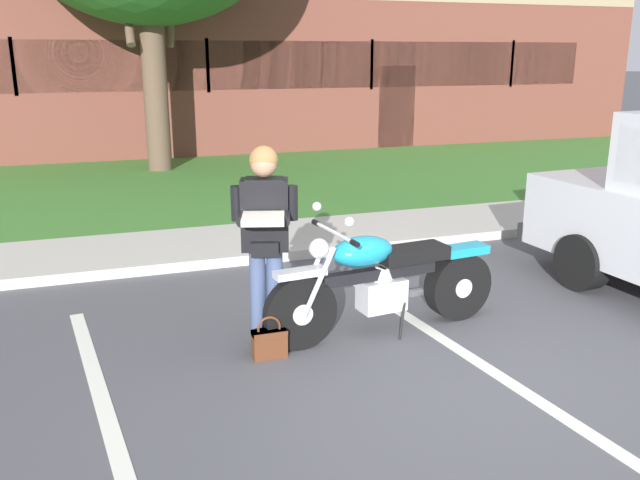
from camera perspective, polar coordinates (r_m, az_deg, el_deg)
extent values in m
plane|color=#4C4C51|center=(5.30, 11.85, -11.73)|extent=(140.00, 140.00, 0.00)
cube|color=#B7B2A8|center=(8.19, -0.49, -0.98)|extent=(60.00, 0.20, 0.12)
cube|color=#B7B2A8|center=(8.98, -2.23, 0.37)|extent=(60.00, 1.50, 0.08)
cube|color=#3D752D|center=(13.03, -7.77, 5.01)|extent=(60.00, 7.04, 0.06)
cube|color=silver|center=(4.83, -17.47, -14.97)|extent=(0.56, 4.39, 0.01)
cube|color=silver|center=(5.60, 13.59, -10.23)|extent=(0.56, 4.39, 0.01)
cylinder|color=black|center=(5.60, -1.68, -6.22)|extent=(0.65, 0.17, 0.64)
cylinder|color=silver|center=(5.60, -1.68, -6.22)|extent=(0.19, 0.14, 0.18)
cylinder|color=black|center=(6.37, 11.66, -3.81)|extent=(0.66, 0.25, 0.64)
cylinder|color=silver|center=(6.37, 11.66, -3.81)|extent=(0.20, 0.22, 0.18)
cube|color=silver|center=(5.48, -1.71, -2.82)|extent=(0.45, 0.19, 0.06)
cube|color=teal|center=(6.29, 12.19, -0.82)|extent=(0.46, 0.24, 0.08)
cylinder|color=silver|center=(5.49, -0.07, -3.58)|extent=(0.31, 0.08, 0.58)
cylinder|color=silver|center=(5.62, -0.76, -3.09)|extent=(0.31, 0.08, 0.58)
sphere|color=silver|center=(5.49, -0.09, -0.73)|extent=(0.17, 0.17, 0.17)
cylinder|color=silver|center=(5.52, 1.23, 0.64)|extent=(0.11, 0.72, 0.03)
cylinder|color=black|center=(5.21, 2.99, -0.29)|extent=(0.05, 0.10, 0.04)
cylinder|color=black|center=(5.83, -0.34, 1.47)|extent=(0.05, 0.10, 0.04)
sphere|color=silver|center=(5.21, 2.51, 1.54)|extent=(0.08, 0.08, 0.08)
sphere|color=silver|center=(5.73, -0.28, 2.87)|extent=(0.08, 0.08, 0.08)
cube|color=black|center=(5.84, 5.06, -2.84)|extent=(1.10, 0.21, 0.10)
ellipsoid|color=teal|center=(5.69, 3.64, -0.98)|extent=(0.59, 0.38, 0.26)
cube|color=black|center=(5.96, 7.84, -1.12)|extent=(0.67, 0.35, 0.12)
cube|color=silver|center=(5.92, 5.27, -4.64)|extent=(0.42, 0.28, 0.28)
cylinder|color=silver|center=(5.85, 5.02, -3.22)|extent=(0.19, 0.14, 0.21)
cylinder|color=silver|center=(5.88, 5.60, -3.12)|extent=(0.19, 0.14, 0.21)
cylinder|color=silver|center=(6.25, 7.54, -4.57)|extent=(0.61, 0.14, 0.08)
cylinder|color=silver|center=(6.35, 9.06, -4.29)|extent=(0.61, 0.14, 0.08)
cylinder|color=black|center=(5.93, 7.01, -6.84)|extent=(0.11, 0.13, 0.30)
cube|color=black|center=(5.74, -3.78, -8.60)|extent=(0.17, 0.26, 0.10)
cube|color=black|center=(5.75, -5.20, -8.61)|extent=(0.17, 0.26, 0.10)
cylinder|color=#3D4C70|center=(5.62, -3.85, -4.98)|extent=(0.14, 0.14, 0.86)
cylinder|color=#3D4C70|center=(5.62, -5.28, -4.99)|extent=(0.14, 0.14, 0.86)
cube|color=black|center=(5.41, -4.73, 2.17)|extent=(0.43, 0.32, 0.58)
cube|color=black|center=(5.35, -4.80, 4.98)|extent=(0.34, 0.28, 0.06)
sphere|color=#A87A5B|center=(5.33, -4.83, 6.46)|extent=(0.21, 0.21, 0.21)
sphere|color=olive|center=(5.34, -4.83, 6.80)|extent=(0.23, 0.23, 0.23)
cube|color=black|center=(5.35, -4.72, -0.76)|extent=(0.24, 0.16, 0.12)
cylinder|color=black|center=(5.24, -3.05, 2.00)|extent=(0.18, 0.35, 0.09)
cylinder|color=black|center=(5.26, -6.54, 1.95)|extent=(0.18, 0.35, 0.09)
cylinder|color=black|center=(5.36, -2.41, 3.19)|extent=(0.10, 0.10, 0.28)
cylinder|color=black|center=(5.38, -7.11, 3.12)|extent=(0.10, 0.10, 0.28)
cube|color=beige|center=(5.11, -4.86, 1.82)|extent=(0.40, 0.40, 0.05)
cube|color=#562D19|center=(5.53, -4.34, -8.82)|extent=(0.28, 0.12, 0.24)
cube|color=#562D19|center=(5.48, -4.34, -7.89)|extent=(0.28, 0.13, 0.04)
torus|color=#562D19|center=(5.47, -4.37, -7.49)|extent=(0.20, 0.02, 0.20)
cube|color=black|center=(8.73, 21.50, 1.27)|extent=(1.90, 0.23, 0.20)
cylinder|color=black|center=(7.51, 21.45, -1.75)|extent=(0.28, 0.61, 0.60)
cylinder|color=brown|center=(14.25, -13.83, 11.95)|extent=(0.49, 0.49, 3.19)
cylinder|color=brown|center=(14.28, -12.63, 18.10)|extent=(0.17, 0.91, 1.20)
cylinder|color=brown|center=(14.21, -16.13, 18.36)|extent=(0.17, 1.02, 1.43)
cube|color=#286028|center=(16.32, -22.96, 7.91)|extent=(3.11, 0.90, 1.10)
ellipsoid|color=#286028|center=(16.27, -23.17, 9.82)|extent=(2.96, 0.84, 0.28)
cube|color=#286028|center=(16.46, -10.83, 8.92)|extent=(2.49, 0.90, 1.10)
ellipsoid|color=#286028|center=(16.41, -10.93, 10.82)|extent=(2.37, 0.84, 0.28)
cube|color=#286028|center=(17.31, 0.66, 9.51)|extent=(2.48, 0.90, 1.10)
ellipsoid|color=#286028|center=(17.25, 0.66, 11.32)|extent=(2.35, 0.84, 0.28)
cube|color=brown|center=(21.84, -12.33, 14.08)|extent=(23.94, 11.92, 3.87)
cube|color=#1E282D|center=(15.97, -9.57, 14.46)|extent=(20.35, 0.06, 1.10)
cube|color=brown|center=(15.77, -24.68, 13.28)|extent=(0.08, 0.04, 1.20)
cube|color=brown|center=(15.96, -9.56, 14.46)|extent=(0.08, 0.04, 1.20)
cube|color=brown|center=(17.14, 4.41, 14.69)|extent=(0.08, 0.04, 1.20)
cube|color=brown|center=(19.13, 16.03, 14.25)|extent=(0.08, 0.04, 1.20)
cube|color=#473323|center=(17.51, 6.51, 11.12)|extent=(1.00, 0.08, 2.10)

